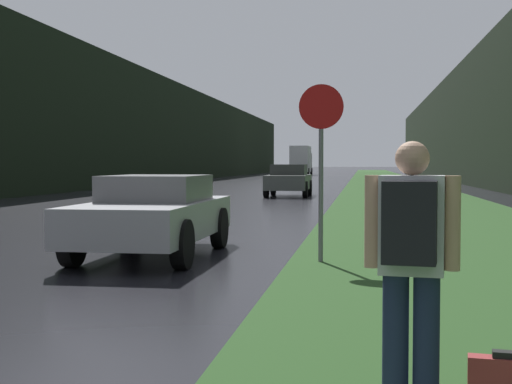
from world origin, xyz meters
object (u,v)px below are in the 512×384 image
at_px(car_passing_near, 154,214).
at_px(delivery_truck, 301,160).
at_px(suitcase, 506,383).
at_px(hitchhiker_with_backpack, 411,257).
at_px(stop_sign, 321,154).
at_px(car_passing_far, 289,180).

relative_size(car_passing_near, delivery_truck, 0.50).
distance_m(suitcase, delivery_truck, 86.08).
height_order(hitchhiker_with_backpack, car_passing_near, hitchhiker_with_backpack).
height_order(stop_sign, hitchhiker_with_backpack, stop_sign).
height_order(suitcase, delivery_truck, delivery_truck).
distance_m(hitchhiker_with_backpack, suitcase, 0.97).
height_order(hitchhiker_with_backpack, suitcase, hitchhiker_with_backpack).
bearing_deg(car_passing_far, stop_sign, 97.21).
height_order(stop_sign, car_passing_far, stop_sign).
bearing_deg(stop_sign, car_passing_far, 97.21).
relative_size(hitchhiker_with_backpack, suitcase, 3.56).
bearing_deg(car_passing_near, delivery_truck, -86.78).
bearing_deg(stop_sign, car_passing_near, 171.95).
bearing_deg(car_passing_far, suitcase, 98.64).
distance_m(hitchhiker_with_backpack, car_passing_far, 27.92).
distance_m(hitchhiker_with_backpack, car_passing_near, 7.65).
xyz_separation_m(stop_sign, suitcase, (1.49, -6.22, -1.47)).
distance_m(car_passing_near, car_passing_far, 20.95).
height_order(hitchhiker_with_backpack, delivery_truck, delivery_truck).
height_order(stop_sign, suitcase, stop_sign).
height_order(car_passing_near, car_passing_far, car_passing_far).
relative_size(suitcase, delivery_truck, 0.05).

